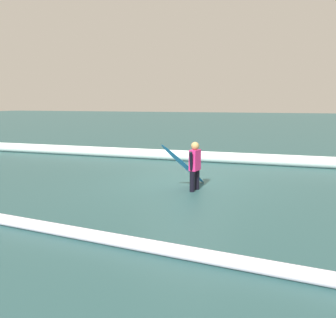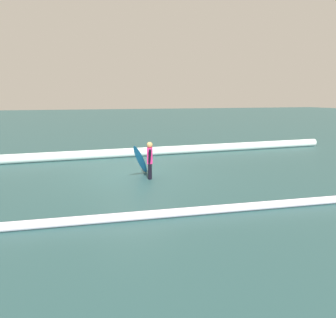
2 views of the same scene
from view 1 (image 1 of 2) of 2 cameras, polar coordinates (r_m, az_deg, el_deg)
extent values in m
plane|color=#284E50|center=(9.82, 2.68, -4.28)|extent=(144.38, 144.38, 0.00)
cylinder|color=black|center=(8.86, 4.29, -3.96)|extent=(0.14, 0.14, 0.57)
cylinder|color=black|center=(9.10, 5.13, -3.60)|extent=(0.14, 0.14, 0.57)
cube|color=#D82672|center=(8.86, 4.77, -0.19)|extent=(0.28, 0.38, 0.57)
sphere|color=tan|center=(8.80, 4.81, 2.31)|extent=(0.22, 0.22, 0.22)
cylinder|color=black|center=(8.68, 4.10, -0.40)|extent=(0.09, 0.24, 0.55)
cylinder|color=black|center=(9.05, 5.41, 0.01)|extent=(0.09, 0.16, 0.55)
ellipsoid|color=#268CE5|center=(9.06, 2.88, -1.12)|extent=(1.02, 1.81, 1.38)
ellipsoid|color=black|center=(9.06, 2.88, -1.09)|extent=(0.71, 1.41, 1.11)
cylinder|color=white|center=(13.28, 9.16, 0.30)|extent=(23.17, 0.80, 0.44)
cylinder|color=white|center=(5.70, -8.99, -13.98)|extent=(22.94, 2.05, 0.22)
camera|label=2|loc=(5.12, -99.65, 4.14)|focal=32.98mm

